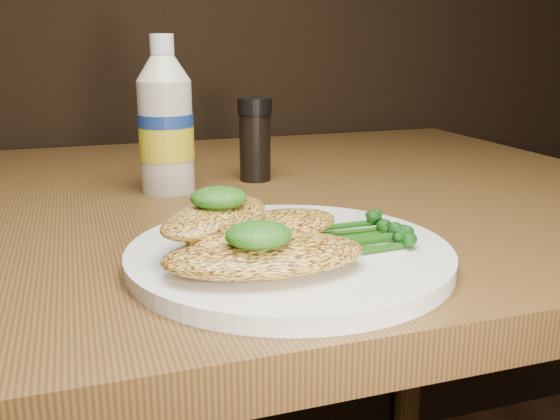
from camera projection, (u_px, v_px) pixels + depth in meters
name	position (u px, v px, depth m)	size (l,w,h in m)	color
plate	(289.00, 255.00, 0.51)	(0.27, 0.27, 0.01)	white
chicken_front	(265.00, 255.00, 0.45)	(0.15, 0.08, 0.02)	#EEBE4B
chicken_mid	(264.00, 229.00, 0.49)	(0.14, 0.07, 0.02)	#EEBE4B
chicken_back	(216.00, 217.00, 0.50)	(0.12, 0.06, 0.02)	#EEBE4B
pesto_front	(259.00, 235.00, 0.44)	(0.05, 0.04, 0.02)	#0A3307
pesto_back	(219.00, 198.00, 0.50)	(0.05, 0.04, 0.02)	#0A3307
broccolini_bundle	(341.00, 234.00, 0.51)	(0.13, 0.10, 0.02)	#194A10
mayo_bottle	(165.00, 115.00, 0.73)	(0.07, 0.07, 0.18)	beige
pepper_grinder	(255.00, 140.00, 0.80)	(0.04, 0.04, 0.11)	black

